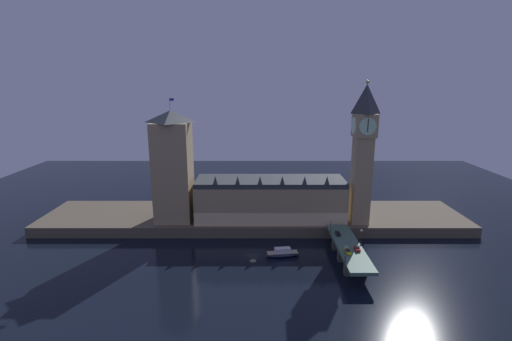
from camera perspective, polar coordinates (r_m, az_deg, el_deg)
The scene contains 15 objects.
ground_plane at distance 165.49m, azimuth -0.21°, elevation -12.93°, with size 400.00×400.00×0.00m, color black.
embankment at distance 200.23m, azimuth -0.12°, elevation -7.29°, with size 220.00×42.00×5.37m.
parliament_hall at distance 189.69m, azimuth 2.44°, elevation -4.35°, with size 74.72×23.78×24.64m.
clock_tower at distance 184.12m, azimuth 16.39°, elevation 3.00°, with size 10.51×10.62×69.02m.
victoria_tower at distance 187.72m, azimuth -12.41°, elevation 0.65°, with size 17.98×17.98×61.03m.
bridge at distance 163.53m, azimuth 14.29°, elevation -11.81°, with size 10.21×46.00×7.08m.
car_northbound_lead at distance 171.74m, azimuth 12.72°, elevation -9.42°, with size 1.96×4.46×1.45m.
car_northbound_trail at distance 155.58m, azimuth 14.16°, elevation -12.00°, with size 1.88×4.69×1.43m.
car_southbound_lead at distance 158.79m, azimuth 15.56°, elevation -11.53°, with size 1.92×3.92×1.55m.
pedestrian_near_rail at distance 150.41m, azimuth 13.79°, elevation -12.83°, with size 0.38×0.38×1.58m.
pedestrian_mid_walk at distance 165.24m, azimuth 15.71°, elevation -10.46°, with size 0.38×0.38×1.68m.
street_lamp_near at distance 146.81m, azimuth 13.92°, elevation -12.07°, with size 1.34×0.60×6.65m.
street_lamp_mid at distance 162.12m, azimuth 16.12°, elevation -9.60°, with size 1.34×0.60×7.12m.
street_lamp_far at distance 173.22m, azimuth 11.66°, elevation -7.96°, with size 1.34×0.60×6.50m.
boat_upstream at distance 164.39m, azimuth 4.34°, elevation -12.60°, with size 15.44×6.25×3.99m.
Camera 1 is at (1.27, -148.32, 73.40)m, focal length 26.00 mm.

